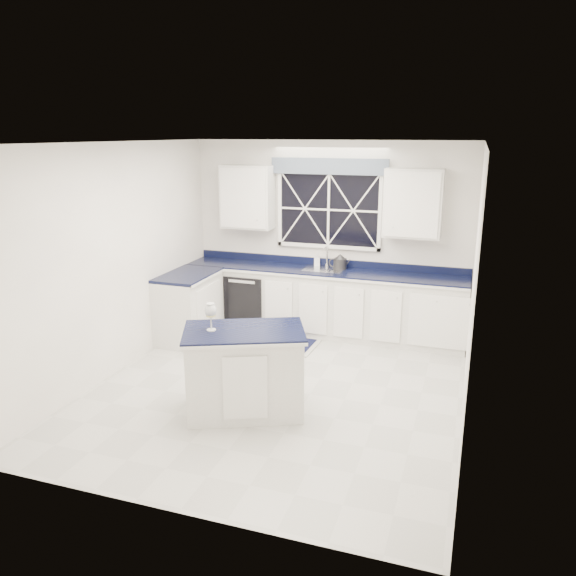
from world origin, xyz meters
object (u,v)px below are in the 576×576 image
(faucet, at_px, (327,256))
(wine_glass, at_px, (211,312))
(kettle, at_px, (340,262))
(soap_bottle, at_px, (317,260))
(island, at_px, (245,371))
(dishwasher, at_px, (251,299))

(faucet, xyz_separation_m, wine_glass, (-0.44, -2.84, -0.01))
(faucet, xyz_separation_m, kettle, (0.21, -0.08, -0.06))
(soap_bottle, bearing_deg, faucet, -9.67)
(island, height_order, kettle, kettle)
(island, distance_m, soap_bottle, 2.81)
(island, height_order, soap_bottle, soap_bottle)
(island, bearing_deg, faucet, 63.71)
(kettle, bearing_deg, island, -103.68)
(soap_bottle, bearing_deg, wine_glass, -95.78)
(island, bearing_deg, dishwasher, 87.39)
(island, bearing_deg, wine_glass, 176.67)
(dishwasher, bearing_deg, soap_bottle, 13.04)
(kettle, xyz_separation_m, soap_bottle, (-0.36, 0.10, -0.01))
(faucet, relative_size, soap_bottle, 1.69)
(wine_glass, distance_m, soap_bottle, 2.88)
(faucet, bearing_deg, dishwasher, -169.98)
(dishwasher, relative_size, wine_glass, 2.92)
(island, relative_size, soap_bottle, 7.78)
(dishwasher, height_order, island, island)
(dishwasher, bearing_deg, island, -69.17)
(kettle, distance_m, wine_glass, 2.84)
(faucet, xyz_separation_m, soap_bottle, (-0.15, 0.03, -0.07))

